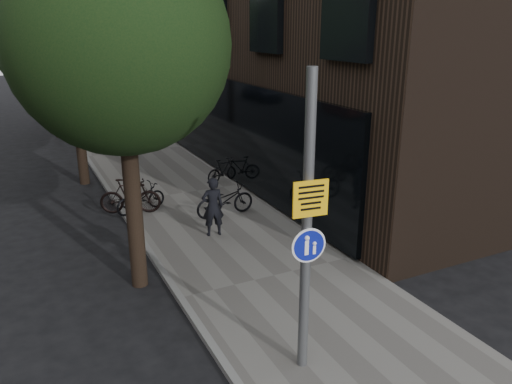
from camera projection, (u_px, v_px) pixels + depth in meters
ground at (351, 366)px, 8.70m from camera, size 120.00×120.00×0.00m
sidewalk at (183, 194)px, 17.28m from camera, size 4.50×60.00×0.12m
curb_edge at (118, 204)px, 16.34m from camera, size 0.15×60.00×0.13m
street_tree_near at (123, 53)px, 9.95m from camera, size 4.40×4.40×7.50m
street_tree_mid at (70, 41)px, 17.18m from camera, size 5.00×5.00×7.80m
street_tree_far at (48, 36)px, 24.83m from camera, size 5.00×5.00×7.80m
signpost at (307, 229)px, 7.78m from camera, size 0.58×0.17×4.99m
pedestrian at (213, 207)px, 13.57m from camera, size 0.65×0.48×1.65m
parked_bike_facade_near at (225, 200)px, 15.08m from camera, size 1.92×0.78×0.98m
parked_bike_facade_far at (223, 170)px, 18.33m from camera, size 1.52×0.82×0.88m
parked_bike_curb_near at (141, 198)px, 15.41m from camera, size 1.77×1.06×0.88m
parked_bike_curb_far at (130, 196)px, 15.24m from camera, size 1.91×1.16×1.11m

